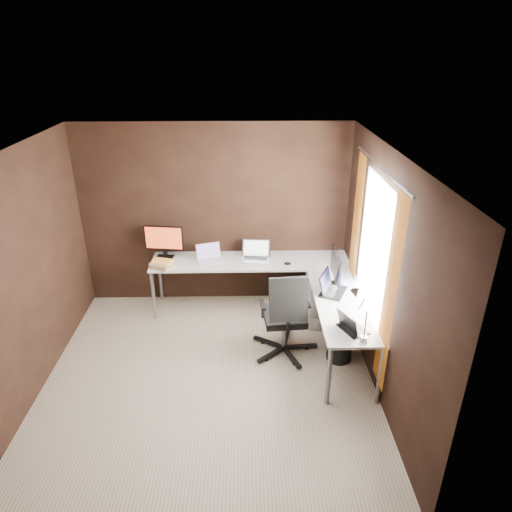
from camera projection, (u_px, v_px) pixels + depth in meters
The scene contains 15 objects.
room at pixel (239, 274), 4.59m from camera, with size 3.60×3.60×2.50m.
desk at pixel (280, 280), 5.74m from camera, with size 2.65×2.25×0.73m.
drawer_pedestal at pixel (323, 300), 6.01m from camera, with size 0.42×0.50×0.60m, color silver.
monitor_left at pixel (164, 240), 6.10m from camera, with size 0.52×0.17×0.45m.
monitor_right at pixel (336, 267), 5.39m from camera, with size 0.13×0.53×0.43m.
laptop_white at pixel (209, 257), 6.11m from camera, with size 0.38×0.32×0.22m.
laptop_silver at pixel (256, 255), 6.14m from camera, with size 0.41×0.31×0.25m.
laptop_black_big at pixel (330, 288), 5.33m from camera, with size 0.39×0.44×0.24m.
laptop_black_small at pixel (351, 326), 4.63m from camera, with size 0.33×0.37×0.20m.
book_stack at pixel (162, 264), 5.93m from camera, with size 0.34×0.32×0.09m.
mouse_left at pixel (170, 264), 5.98m from camera, with size 0.08×0.05×0.03m, color black.
mouse_corner at pixel (287, 264), 5.99m from camera, with size 0.09×0.06×0.04m, color black.
desk_lamp at pixel (359, 308), 4.39m from camera, with size 0.18×0.21×0.54m.
office_chair at pixel (285, 330), 5.36m from camera, with size 0.62×0.62×1.10m.
wastebasket at pixel (339, 347), 5.32m from camera, with size 0.29×0.29×0.33m, color black.
Camera 1 is at (0.42, -4.01, 3.40)m, focal length 32.00 mm.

